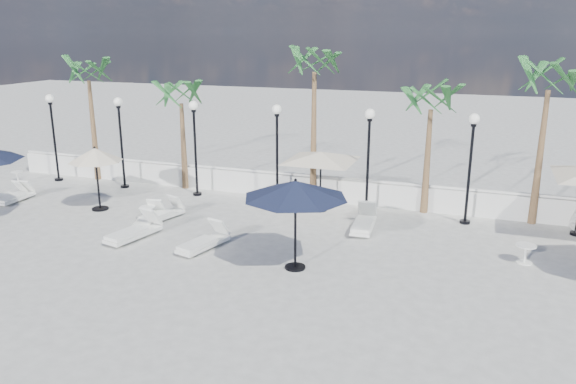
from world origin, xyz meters
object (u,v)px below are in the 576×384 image
(parasol_navy_mid, at_px, (295,190))
(lounger_4, at_px, (134,231))
(lounger_1, at_px, (162,214))
(lounger_2, at_px, (15,196))
(lounger_5, at_px, (204,242))
(lounger_6, at_px, (364,223))
(parasol_cream_small, at_px, (95,156))
(lounger_3, at_px, (149,218))
(parasol_cream_sq_a, at_px, (321,152))
(lounger_0, at_px, (5,196))

(parasol_navy_mid, bearing_deg, lounger_4, 175.21)
(lounger_4, xyz_separation_m, parasol_navy_mid, (5.66, -0.47, 2.05))
(lounger_1, bearing_deg, parasol_navy_mid, -6.96)
(lounger_1, height_order, lounger_2, lounger_1)
(lounger_5, height_order, lounger_6, lounger_6)
(lounger_4, relative_size, lounger_6, 1.05)
(lounger_2, relative_size, lounger_6, 0.86)
(lounger_6, relative_size, parasol_cream_small, 0.84)
(lounger_3, distance_m, parasol_navy_mid, 6.59)
(lounger_1, distance_m, lounger_6, 7.11)
(lounger_3, height_order, lounger_4, lounger_4)
(parasol_cream_sq_a, bearing_deg, lounger_0, -166.20)
(lounger_0, relative_size, lounger_4, 0.83)
(lounger_1, xyz_separation_m, lounger_5, (2.71, -1.99, 0.01))
(lounger_2, distance_m, lounger_6, 13.68)
(lounger_4, relative_size, lounger_5, 1.07)
(lounger_6, height_order, parasol_navy_mid, parasol_navy_mid)
(lounger_2, xyz_separation_m, parasol_cream_small, (3.79, 0.27, 1.85))
(lounger_1, xyz_separation_m, parasol_cream_sq_a, (4.99, 2.92, 2.00))
(lounger_1, relative_size, lounger_5, 0.95)
(lounger_1, distance_m, parasol_cream_small, 3.39)
(lounger_6, relative_size, parasol_cream_sq_a, 0.41)
(parasol_cream_sq_a, distance_m, parasol_cream_small, 8.27)
(lounger_4, height_order, parasol_cream_sq_a, parasol_cream_sq_a)
(lounger_3, xyz_separation_m, lounger_6, (7.12, 1.94, 0.03))
(lounger_4, bearing_deg, lounger_1, 107.47)
(lounger_0, bearing_deg, parasol_navy_mid, 4.78)
(lounger_3, xyz_separation_m, parasol_cream_sq_a, (5.12, 3.51, 2.01))
(lounger_1, distance_m, parasol_cream_sq_a, 6.12)
(lounger_4, distance_m, lounger_5, 2.53)
(parasol_navy_mid, bearing_deg, lounger_0, 169.59)
(parasol_cream_sq_a, bearing_deg, lounger_2, -165.86)
(lounger_4, bearing_deg, lounger_6, 38.19)
(lounger_6, xyz_separation_m, parasol_navy_mid, (-1.15, -3.78, 2.06))
(lounger_2, bearing_deg, parasol_navy_mid, -13.31)
(lounger_5, xyz_separation_m, parasol_navy_mid, (3.13, -0.44, 2.07))
(lounger_2, bearing_deg, lounger_3, -7.41)
(lounger_6, distance_m, parasol_navy_mid, 4.46)
(lounger_0, bearing_deg, lounger_5, 4.05)
(parasol_cream_sq_a, bearing_deg, lounger_5, -114.94)
(lounger_0, bearing_deg, lounger_1, 15.65)
(parasol_navy_mid, relative_size, parasol_cream_small, 1.21)
(lounger_4, bearing_deg, parasol_cream_small, 155.90)
(lounger_0, xyz_separation_m, parasol_cream_small, (4.27, 0.32, 1.86))
(lounger_2, xyz_separation_m, lounger_4, (6.81, -1.95, 0.04))
(lounger_3, bearing_deg, lounger_5, -38.81)
(lounger_1, distance_m, lounger_5, 3.36)
(lounger_4, height_order, lounger_6, lounger_4)
(lounger_3, distance_m, lounger_5, 3.17)
(lounger_6, height_order, parasol_cream_sq_a, parasol_cream_sq_a)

